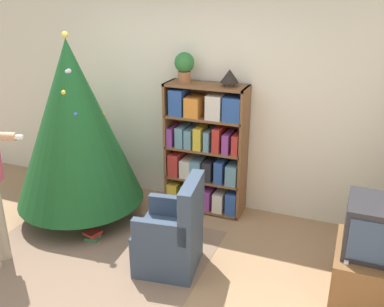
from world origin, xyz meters
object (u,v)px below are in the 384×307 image
at_px(christmas_tree, 74,124).
at_px(table_lamp, 230,77).
at_px(bookshelf, 205,152).
at_px(armchair, 172,237).
at_px(potted_plant, 184,65).
at_px(television, 370,226).

bearing_deg(christmas_tree, table_lamp, 23.96).
relative_size(bookshelf, christmas_tree, 0.73).
bearing_deg(armchair, potted_plant, -171.33).
bearing_deg(bookshelf, table_lamp, 2.32).
relative_size(armchair, table_lamp, 4.60).
distance_m(potted_plant, table_lamp, 0.52).
height_order(bookshelf, christmas_tree, christmas_tree).
bearing_deg(christmas_tree, bookshelf, 27.76).
bearing_deg(television, potted_plant, 154.73).
relative_size(television, table_lamp, 2.54).
bearing_deg(table_lamp, bookshelf, -177.68).
height_order(armchair, table_lamp, table_lamp).
xyz_separation_m(television, armchair, (-1.68, -0.24, -0.36)).
bearing_deg(table_lamp, armchair, -97.17).
relative_size(potted_plant, table_lamp, 1.64).
bearing_deg(armchair, christmas_tree, -118.93).
xyz_separation_m(christmas_tree, potted_plant, (1.02, 0.68, 0.59)).
bearing_deg(television, christmas_tree, 174.71).
height_order(television, christmas_tree, christmas_tree).
bearing_deg(potted_plant, table_lamp, -0.00).
bearing_deg(potted_plant, bookshelf, -2.32).
bearing_deg(television, armchair, -171.87).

